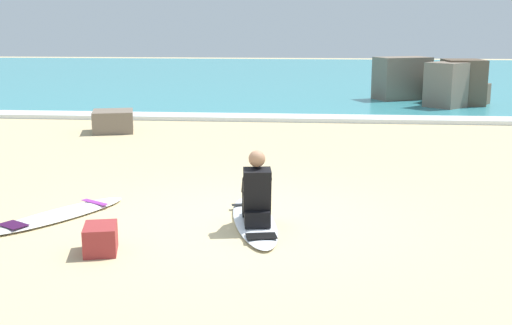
{
  "coord_description": "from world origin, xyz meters",
  "views": [
    {
      "loc": [
        0.93,
        -8.15,
        2.56
      ],
      "look_at": [
        0.09,
        1.11,
        0.55
      ],
      "focal_mm": 45.52,
      "sensor_mm": 36.0,
      "label": 1
    }
  ],
  "objects_px": {
    "surfboard_main": "(254,221)",
    "surfer_seated": "(257,195)",
    "surfboard_spare_near": "(59,215)",
    "shoreline_rock": "(113,121)",
    "beach_bag": "(101,239)"
  },
  "relations": [
    {
      "from": "surfboard_main",
      "to": "surfer_seated",
      "type": "height_order",
      "value": "surfer_seated"
    },
    {
      "from": "surfboard_spare_near",
      "to": "shoreline_rock",
      "type": "bearing_deg",
      "value": 101.49
    },
    {
      "from": "surfboard_main",
      "to": "beach_bag",
      "type": "distance_m",
      "value": 2.06
    },
    {
      "from": "surfboard_main",
      "to": "beach_bag",
      "type": "bearing_deg",
      "value": -142.74
    },
    {
      "from": "surfboard_spare_near",
      "to": "beach_bag",
      "type": "xyz_separation_m",
      "value": [
        1.0,
        -1.27,
        0.12
      ]
    },
    {
      "from": "surfboard_spare_near",
      "to": "beach_bag",
      "type": "height_order",
      "value": "beach_bag"
    },
    {
      "from": "surfer_seated",
      "to": "surfboard_spare_near",
      "type": "distance_m",
      "value": 2.73
    },
    {
      "from": "surfboard_main",
      "to": "beach_bag",
      "type": "height_order",
      "value": "beach_bag"
    },
    {
      "from": "surfboard_main",
      "to": "surfboard_spare_near",
      "type": "xyz_separation_m",
      "value": [
        -2.64,
        0.03,
        0.0
      ]
    },
    {
      "from": "surfer_seated",
      "to": "beach_bag",
      "type": "height_order",
      "value": "surfer_seated"
    },
    {
      "from": "surfboard_main",
      "to": "surfboard_spare_near",
      "type": "height_order",
      "value": "same"
    },
    {
      "from": "surfboard_main",
      "to": "surfer_seated",
      "type": "relative_size",
      "value": 2.5
    },
    {
      "from": "surfboard_main",
      "to": "shoreline_rock",
      "type": "xyz_separation_m",
      "value": [
        -4.03,
        6.88,
        0.22
      ]
    },
    {
      "from": "surfboard_spare_near",
      "to": "shoreline_rock",
      "type": "xyz_separation_m",
      "value": [
        -1.39,
        6.85,
        0.22
      ]
    },
    {
      "from": "surfboard_spare_near",
      "to": "beach_bag",
      "type": "distance_m",
      "value": 1.62
    }
  ]
}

